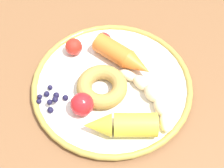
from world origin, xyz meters
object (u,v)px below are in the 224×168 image
at_px(plate, 112,85).
at_px(tomato_mid, 82,104).
at_px(tomato_far, 74,47).
at_px(banana, 150,95).
at_px(donut, 102,87).
at_px(carrot_yellow, 121,125).
at_px(dining_table, 90,112).
at_px(blueberry_pile, 51,99).
at_px(carrot_orange, 123,57).
at_px(tomato_near, 103,40).

relative_size(plate, tomato_mid, 7.33).
xyz_separation_m(plate, tomato_far, (-0.06, 0.10, 0.02)).
height_order(banana, donut, same).
height_order(carrot_yellow, donut, carrot_yellow).
height_order(donut, tomato_far, tomato_far).
relative_size(dining_table, tomato_far, 28.31).
distance_m(blueberry_pile, tomato_far, 0.13).
xyz_separation_m(dining_table, blueberry_pile, (-0.07, -0.03, 0.13)).
height_order(carrot_yellow, blueberry_pile, carrot_yellow).
distance_m(carrot_yellow, blueberry_pile, 0.15).
bearing_deg(carrot_orange, carrot_yellow, -106.05).
bearing_deg(banana, tomato_near, 110.35).
bearing_deg(donut, blueberry_pile, 179.77).
bearing_deg(tomato_near, donut, -104.14).
bearing_deg(donut, tomato_mid, -142.52).
bearing_deg(plate, tomato_near, 86.57).
height_order(plate, carrot_orange, carrot_orange).
bearing_deg(tomato_far, banana, -50.76).
xyz_separation_m(blueberry_pile, tomato_near, (0.13, 0.11, 0.01)).
xyz_separation_m(carrot_orange, blueberry_pile, (-0.16, -0.06, -0.01)).
height_order(plate, blueberry_pile, blueberry_pile).
xyz_separation_m(carrot_orange, tomato_mid, (-0.10, -0.09, 0.00)).
bearing_deg(dining_table, donut, -46.54).
xyz_separation_m(carrot_orange, carrot_yellow, (-0.04, -0.15, 0.00)).
distance_m(donut, tomato_mid, 0.06).
height_order(carrot_orange, tomato_mid, tomato_mid).
height_order(dining_table, donut, donut).
bearing_deg(blueberry_pile, banana, -11.97).
bearing_deg(plate, dining_table, 160.94).
xyz_separation_m(dining_table, donut, (0.03, -0.03, 0.14)).
relative_size(banana, carrot_orange, 1.24).
distance_m(banana, donut, 0.09).
relative_size(plate, carrot_yellow, 2.39).
relative_size(carrot_orange, tomato_far, 3.61).
bearing_deg(donut, tomato_near, 75.86).
bearing_deg(blueberry_pile, tomato_far, 59.76).
relative_size(dining_table, donut, 10.18).
height_order(plate, tomato_near, tomato_near).
bearing_deg(carrot_orange, blueberry_pile, -159.99).
relative_size(dining_table, blueberry_pile, 16.38).
xyz_separation_m(donut, tomato_far, (-0.04, 0.11, 0.00)).
relative_size(carrot_yellow, tomato_far, 3.78).
bearing_deg(carrot_yellow, tomato_near, 85.96).
bearing_deg(donut, tomato_far, 108.18).
xyz_separation_m(dining_table, tomato_mid, (-0.02, -0.06, 0.15)).
relative_size(donut, blueberry_pile, 1.61).
xyz_separation_m(dining_table, carrot_orange, (0.08, 0.03, 0.14)).
xyz_separation_m(dining_table, banana, (0.11, -0.07, 0.14)).
bearing_deg(banana, tomato_mid, 178.10).
bearing_deg(tomato_near, carrot_orange, -63.08).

